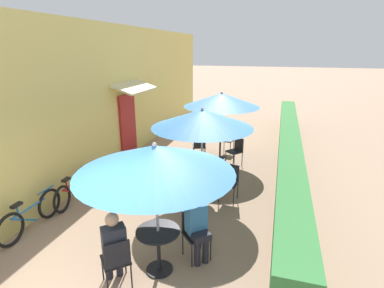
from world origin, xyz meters
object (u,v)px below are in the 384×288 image
at_px(seated_patron_near_right, 198,224).
at_px(cafe_chair_far_left, 225,138).
at_px(bicycle_second, 74,189).
at_px(cafe_chair_mid_right, 230,180).
at_px(cafe_chair_far_back, 236,149).
at_px(patio_table_near, 158,243).
at_px(coffee_cup_far, 222,137).
at_px(patio_umbrella_near, 155,159).
at_px(cafe_chair_near_right, 195,230).
at_px(cafe_chair_far_right, 199,145).
at_px(patio_umbrella_mid, 202,118).
at_px(coffee_cup_mid, 197,167).
at_px(seated_patron_near_left, 114,245).
at_px(cafe_chair_near_left, 116,259).
at_px(patio_table_far, 220,144).
at_px(cafe_chair_mid_left, 180,185).
at_px(patio_table_mid, 202,176).
at_px(cafe_chair_mid_back, 195,166).
at_px(patio_umbrella_far, 222,100).
at_px(bicycle_leaning, 31,215).

relative_size(seated_patron_near_right, cafe_chair_far_left, 1.44).
bearing_deg(bicycle_second, seated_patron_near_right, -25.24).
bearing_deg(cafe_chair_mid_right, cafe_chair_far_back, -78.56).
relative_size(patio_table_near, coffee_cup_far, 8.36).
relative_size(patio_umbrella_near, cafe_chair_near_right, 2.74).
bearing_deg(cafe_chair_far_right, patio_umbrella_near, -102.34).
bearing_deg(coffee_cup_far, patio_umbrella_mid, -89.93).
bearing_deg(coffee_cup_mid, cafe_chair_mid_right, 9.25).
bearing_deg(coffee_cup_mid, cafe_chair_far_back, 76.13).
bearing_deg(patio_table_near, cafe_chair_far_left, 90.40).
relative_size(patio_table_near, cafe_chair_far_right, 0.86).
height_order(seated_patron_near_left, patio_umbrella_mid, patio_umbrella_mid).
relative_size(patio_umbrella_near, cafe_chair_near_left, 2.74).
bearing_deg(coffee_cup_far, seated_patron_near_right, -83.68).
bearing_deg(patio_table_near, seated_patron_near_left, -139.64).
relative_size(cafe_chair_near_right, patio_table_far, 1.16).
bearing_deg(coffee_cup_mid, cafe_chair_mid_left, -119.07).
bearing_deg(patio_table_mid, seated_patron_near_right, -76.89).
relative_size(cafe_chair_mid_right, cafe_chair_far_left, 1.00).
bearing_deg(coffee_cup_far, coffee_cup_mid, -91.89).
distance_m(patio_table_mid, cafe_chair_far_back, 2.35).
bearing_deg(cafe_chair_mid_back, cafe_chair_near_right, -7.46).
relative_size(patio_table_far, bicycle_second, 0.46).
distance_m(patio_umbrella_mid, cafe_chair_mid_left, 1.61).
height_order(seated_patron_near_right, patio_umbrella_far, patio_umbrella_far).
xyz_separation_m(patio_umbrella_mid, coffee_cup_far, (-0.00, 2.58, -1.17)).
bearing_deg(patio_umbrella_far, patio_table_far, -93.58).
relative_size(cafe_chair_near_left, coffee_cup_far, 9.67).
height_order(seated_patron_near_left, coffee_cup_mid, seated_patron_near_left).
relative_size(seated_patron_near_right, bicycle_second, 0.76).
xyz_separation_m(cafe_chair_mid_back, bicycle_second, (-2.48, -1.76, -0.19)).
distance_m(patio_table_near, cafe_chair_near_left, 0.70).
bearing_deg(patio_umbrella_near, cafe_chair_near_right, 49.57).
relative_size(seated_patron_near_right, patio_umbrella_mid, 0.52).
height_order(seated_patron_near_left, cafe_chair_far_left, seated_patron_near_left).
bearing_deg(cafe_chair_mid_left, patio_umbrella_near, -133.81).
relative_size(patio_umbrella_near, patio_table_far, 3.17).
xyz_separation_m(cafe_chair_mid_right, bicycle_second, (-3.52, -1.15, -0.19)).
distance_m(patio_table_mid, patio_table_far, 2.68).
xyz_separation_m(seated_patron_near_right, bicycle_leaning, (-3.42, -0.11, -0.35)).
height_order(coffee_cup_mid, bicycle_second, coffee_cup_mid).
xyz_separation_m(cafe_chair_far_right, bicycle_second, (-2.12, -3.52, -0.19)).
distance_m(cafe_chair_near_right, patio_umbrella_mid, 2.70).
xyz_separation_m(cafe_chair_near_left, patio_umbrella_mid, (0.44, 3.29, 1.45)).
height_order(cafe_chair_near_left, cafe_chair_mid_left, same).
bearing_deg(coffee_cup_far, cafe_chair_mid_right, -74.81).
bearing_deg(cafe_chair_far_right, cafe_chair_far_back, -23.71).
xyz_separation_m(seated_patron_near_left, patio_table_mid, (0.52, 3.21, -0.17)).
height_order(patio_umbrella_near, cafe_chair_far_right, patio_umbrella_near).
xyz_separation_m(cafe_chair_mid_left, coffee_cup_mid, (0.26, 0.47, 0.28)).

